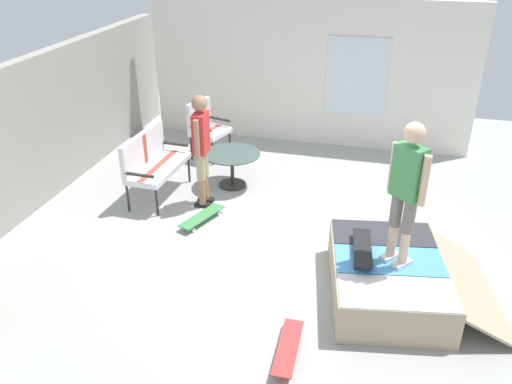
{
  "coord_description": "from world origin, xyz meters",
  "views": [
    {
      "loc": [
        -5.76,
        -0.99,
        3.86
      ],
      "look_at": [
        0.1,
        0.54,
        0.7
      ],
      "focal_mm": 36.76,
      "sensor_mm": 36.0,
      "label": 1
    }
  ],
  "objects_px": {
    "patio_bench": "(151,159)",
    "person_skater": "(407,186)",
    "patio_chair_near_house": "(205,124)",
    "patio_table": "(232,163)",
    "skateboard_by_bench": "(202,217)",
    "skateboard_spare": "(288,348)",
    "skate_ramp": "(390,277)",
    "person_watching": "(201,143)",
    "skateboard_on_ramp": "(362,248)"
  },
  "relations": [
    {
      "from": "patio_bench",
      "to": "skateboard_on_ramp",
      "type": "height_order",
      "value": "patio_bench"
    },
    {
      "from": "person_watching",
      "to": "skateboard_on_ramp",
      "type": "height_order",
      "value": "person_watching"
    },
    {
      "from": "patio_bench",
      "to": "skateboard_on_ramp",
      "type": "distance_m",
      "value": 3.67
    },
    {
      "from": "patio_bench",
      "to": "person_watching",
      "type": "xyz_separation_m",
      "value": [
        -0.08,
        -0.86,
        0.38
      ]
    },
    {
      "from": "patio_bench",
      "to": "person_skater",
      "type": "bearing_deg",
      "value": -113.93
    },
    {
      "from": "patio_table",
      "to": "skateboard_by_bench",
      "type": "relative_size",
      "value": 1.1
    },
    {
      "from": "skate_ramp",
      "to": "patio_bench",
      "type": "distance_m",
      "value": 4.01
    },
    {
      "from": "skate_ramp",
      "to": "person_watching",
      "type": "relative_size",
      "value": 1.24
    },
    {
      "from": "skate_ramp",
      "to": "skateboard_by_bench",
      "type": "distance_m",
      "value": 2.83
    },
    {
      "from": "person_skater",
      "to": "skateboard_by_bench",
      "type": "xyz_separation_m",
      "value": [
        1.03,
        2.67,
        -1.34
      ]
    },
    {
      "from": "person_skater",
      "to": "skateboard_spare",
      "type": "bearing_deg",
      "value": 140.97
    },
    {
      "from": "patio_table",
      "to": "skateboard_on_ramp",
      "type": "xyz_separation_m",
      "value": [
        -2.2,
        -2.21,
        0.16
      ]
    },
    {
      "from": "person_watching",
      "to": "skateboard_on_ramp",
      "type": "xyz_separation_m",
      "value": [
        -1.5,
        -2.45,
        -0.44
      ]
    },
    {
      "from": "patio_chair_near_house",
      "to": "skateboard_spare",
      "type": "bearing_deg",
      "value": -151.44
    },
    {
      "from": "patio_bench",
      "to": "person_watching",
      "type": "distance_m",
      "value": 0.95
    },
    {
      "from": "skateboard_by_bench",
      "to": "person_skater",
      "type": "bearing_deg",
      "value": -111.09
    },
    {
      "from": "person_skater",
      "to": "skate_ramp",
      "type": "bearing_deg",
      "value": 57.66
    },
    {
      "from": "patio_table",
      "to": "person_skater",
      "type": "height_order",
      "value": "person_skater"
    },
    {
      "from": "skate_ramp",
      "to": "person_watching",
      "type": "distance_m",
      "value": 3.27
    },
    {
      "from": "patio_bench",
      "to": "patio_table",
      "type": "height_order",
      "value": "patio_bench"
    },
    {
      "from": "patio_chair_near_house",
      "to": "patio_table",
      "type": "bearing_deg",
      "value": -141.75
    },
    {
      "from": "person_watching",
      "to": "person_skater",
      "type": "height_order",
      "value": "person_skater"
    },
    {
      "from": "person_watching",
      "to": "skateboard_by_bench",
      "type": "xyz_separation_m",
      "value": [
        -0.52,
        -0.15,
        -0.92
      ]
    },
    {
      "from": "person_watching",
      "to": "skateboard_spare",
      "type": "distance_m",
      "value": 3.44
    },
    {
      "from": "skate_ramp",
      "to": "patio_table",
      "type": "height_order",
      "value": "patio_table"
    },
    {
      "from": "patio_table",
      "to": "skateboard_spare",
      "type": "height_order",
      "value": "patio_table"
    },
    {
      "from": "patio_bench",
      "to": "skateboard_spare",
      "type": "bearing_deg",
      "value": -136.11
    },
    {
      "from": "skateboard_by_bench",
      "to": "skateboard_spare",
      "type": "distance_m",
      "value": 2.8
    },
    {
      "from": "person_skater",
      "to": "skateboard_on_ramp",
      "type": "relative_size",
      "value": 2.0
    },
    {
      "from": "patio_bench",
      "to": "patio_chair_near_house",
      "type": "relative_size",
      "value": 1.25
    },
    {
      "from": "person_watching",
      "to": "skateboard_spare",
      "type": "height_order",
      "value": "person_watching"
    },
    {
      "from": "person_watching",
      "to": "person_skater",
      "type": "distance_m",
      "value": 3.25
    },
    {
      "from": "skate_ramp",
      "to": "skateboard_by_bench",
      "type": "relative_size",
      "value": 2.6
    },
    {
      "from": "person_watching",
      "to": "skateboard_by_bench",
      "type": "relative_size",
      "value": 2.09
    },
    {
      "from": "skateboard_by_bench",
      "to": "skate_ramp",
      "type": "bearing_deg",
      "value": -110.92
    },
    {
      "from": "skate_ramp",
      "to": "patio_table",
      "type": "distance_m",
      "value": 3.4
    },
    {
      "from": "skateboard_spare",
      "to": "skateboard_by_bench",
      "type": "bearing_deg",
      "value": 37.53
    },
    {
      "from": "skateboard_by_bench",
      "to": "patio_bench",
      "type": "bearing_deg",
      "value": 59.16
    },
    {
      "from": "patio_chair_near_house",
      "to": "skateboard_spare",
      "type": "xyz_separation_m",
      "value": [
        -4.5,
        -2.45,
        -0.53
      ]
    },
    {
      "from": "skate_ramp",
      "to": "patio_chair_near_house",
      "type": "distance_m",
      "value": 4.73
    },
    {
      "from": "patio_table",
      "to": "patio_chair_near_house",
      "type": "bearing_deg",
      "value": 38.25
    },
    {
      "from": "skateboard_by_bench",
      "to": "skateboard_spare",
      "type": "height_order",
      "value": "same"
    },
    {
      "from": "patio_chair_near_house",
      "to": "skateboard_on_ramp",
      "type": "relative_size",
      "value": 1.25
    },
    {
      "from": "skate_ramp",
      "to": "person_watching",
      "type": "xyz_separation_m",
      "value": [
        1.53,
        2.79,
        0.76
      ]
    },
    {
      "from": "patio_chair_near_house",
      "to": "skateboard_spare",
      "type": "height_order",
      "value": "patio_chair_near_house"
    },
    {
      "from": "patio_bench",
      "to": "person_skater",
      "type": "xyz_separation_m",
      "value": [
        -1.63,
        -3.68,
        0.81
      ]
    },
    {
      "from": "person_watching",
      "to": "skateboard_on_ramp",
      "type": "relative_size",
      "value": 2.09
    },
    {
      "from": "skateboard_by_bench",
      "to": "patio_table",
      "type": "bearing_deg",
      "value": -3.92
    },
    {
      "from": "skate_ramp",
      "to": "person_watching",
      "type": "bearing_deg",
      "value": 61.27
    },
    {
      "from": "person_skater",
      "to": "skateboard_spare",
      "type": "relative_size",
      "value": 2.03
    }
  ]
}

